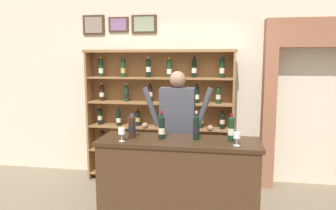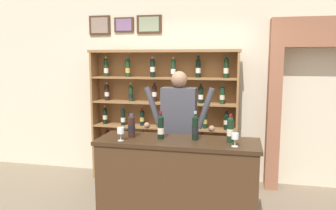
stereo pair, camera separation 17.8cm
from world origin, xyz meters
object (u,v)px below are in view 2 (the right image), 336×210
at_px(shopkeeper, 179,124).
at_px(tasting_bottle_rosso, 230,129).
at_px(tasting_bottle_brunello, 195,127).
at_px(wine_glass_left, 235,137).
at_px(tasting_bottle_grappa, 131,126).
at_px(wine_shelf, 164,113).
at_px(wine_glass_spare, 121,131).
at_px(tasting_counter, 177,186).
at_px(tasting_bottle_prosecco, 161,127).

xyz_separation_m(shopkeeper, tasting_bottle_rosso, (0.65, -0.61, 0.09)).
bearing_deg(tasting_bottle_brunello, wine_glass_left, -22.97).
xyz_separation_m(tasting_bottle_grappa, tasting_bottle_brunello, (0.69, 0.03, 0.01)).
bearing_deg(tasting_bottle_grappa, wine_shelf, 89.23).
bearing_deg(wine_glass_spare, tasting_bottle_grappa, 69.97).
bearing_deg(shopkeeper, tasting_counter, -80.69).
distance_m(tasting_counter, tasting_bottle_brunello, 0.68).
height_order(tasting_bottle_brunello, tasting_bottle_rosso, tasting_bottle_brunello).
relative_size(shopkeeper, tasting_bottle_grappa, 6.63).
bearing_deg(tasting_bottle_brunello, tasting_bottle_rosso, -2.19).
xyz_separation_m(tasting_bottle_grappa, tasting_bottle_prosecco, (0.33, 0.01, 0.00)).
bearing_deg(tasting_counter, wine_glass_spare, -164.21).
bearing_deg(wine_glass_left, tasting_bottle_brunello, 157.03).
height_order(tasting_counter, wine_glass_left, wine_glass_left).
relative_size(tasting_bottle_prosecco, tasting_bottle_rosso, 1.03).
height_order(wine_shelf, tasting_bottle_prosecco, wine_shelf).
bearing_deg(shopkeeper, tasting_bottle_rosso, -43.09).
distance_m(tasting_bottle_prosecco, wine_glass_left, 0.80).
height_order(tasting_bottle_prosecco, wine_glass_left, tasting_bottle_prosecco).
relative_size(tasting_bottle_rosso, wine_glass_left, 2.15).
height_order(wine_shelf, wine_glass_left, wine_shelf).
height_order(shopkeeper, wine_glass_spare, shopkeeper).
distance_m(tasting_counter, shopkeeper, 0.85).
relative_size(shopkeeper, wine_glass_left, 12.75).
bearing_deg(wine_glass_left, wine_shelf, 124.55).
bearing_deg(wine_shelf, wine_glass_spare, -92.89).
xyz_separation_m(tasting_counter, tasting_bottle_rosso, (0.54, 0.03, 0.65)).
distance_m(tasting_counter, tasting_bottle_grappa, 0.82).
xyz_separation_m(tasting_bottle_prosecco, wine_glass_spare, (-0.39, -0.18, -0.03)).
distance_m(tasting_counter, tasting_bottle_prosecco, 0.67).
relative_size(tasting_counter, wine_glass_spare, 12.03).
relative_size(shopkeeper, tasting_bottle_prosecco, 5.73).
height_order(tasting_bottle_grappa, tasting_bottle_prosecco, tasting_bottle_prosecco).
distance_m(shopkeeper, tasting_bottle_grappa, 0.75).
relative_size(wine_shelf, tasting_bottle_prosecco, 7.49).
bearing_deg(shopkeeper, tasting_bottle_prosecco, -97.64).
xyz_separation_m(wine_shelf, tasting_bottle_rosso, (1.04, -1.42, 0.10)).
bearing_deg(shopkeeper, wine_glass_spare, -120.66).
xyz_separation_m(tasting_bottle_prosecco, tasting_bottle_brunello, (0.37, 0.02, 0.01)).
relative_size(tasting_bottle_rosso, wine_glass_spare, 2.05).
bearing_deg(tasting_bottle_prosecco, wine_shelf, 102.11).
distance_m(tasting_counter, wine_glass_spare, 0.86).
bearing_deg(wine_glass_spare, tasting_bottle_brunello, 14.97).
bearing_deg(tasting_counter, shopkeeper, 99.31).
xyz_separation_m(wine_shelf, wine_glass_spare, (-0.08, -1.61, 0.06)).
distance_m(shopkeeper, wine_glass_left, 1.04).
bearing_deg(tasting_bottle_grappa, tasting_counter, -0.80).
bearing_deg(tasting_bottle_prosecco, wine_glass_spare, -155.35).
bearing_deg(wine_glass_spare, tasting_counter, 15.79).
relative_size(tasting_bottle_grappa, tasting_bottle_rosso, 0.89).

